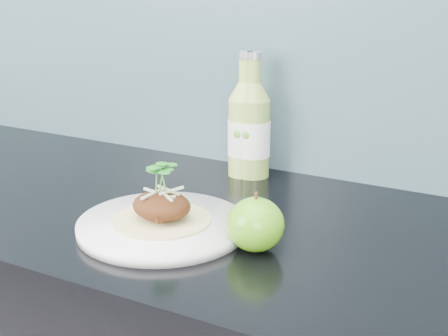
{
  "coord_description": "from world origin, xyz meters",
  "views": [
    {
      "loc": [
        0.48,
        0.84,
        1.3
      ],
      "look_at": [
        0.03,
        1.66,
        1.0
      ],
      "focal_mm": 50.0,
      "sensor_mm": 36.0,
      "label": 1
    }
  ],
  "objects_px": {
    "green_apple": "(256,224)",
    "cider_bottle_right": "(253,130)",
    "cider_bottle_left": "(245,129)",
    "dinner_plate": "(162,225)"
  },
  "relations": [
    {
      "from": "green_apple",
      "to": "dinner_plate",
      "type": "bearing_deg",
      "value": -178.06
    },
    {
      "from": "dinner_plate",
      "to": "cider_bottle_left",
      "type": "relative_size",
      "value": 1.33
    },
    {
      "from": "green_apple",
      "to": "cider_bottle_right",
      "type": "height_order",
      "value": "cider_bottle_right"
    },
    {
      "from": "green_apple",
      "to": "cider_bottle_right",
      "type": "distance_m",
      "value": 0.35
    },
    {
      "from": "green_apple",
      "to": "cider_bottle_left",
      "type": "xyz_separation_m",
      "value": [
        -0.17,
        0.31,
        0.05
      ]
    },
    {
      "from": "green_apple",
      "to": "cider_bottle_left",
      "type": "height_order",
      "value": "cider_bottle_left"
    },
    {
      "from": "green_apple",
      "to": "cider_bottle_left",
      "type": "relative_size",
      "value": 0.37
    },
    {
      "from": "dinner_plate",
      "to": "cider_bottle_left",
      "type": "xyz_separation_m",
      "value": [
        -0.01,
        0.31,
        0.09
      ]
    },
    {
      "from": "cider_bottle_left",
      "to": "dinner_plate",
      "type": "bearing_deg",
      "value": -84.38
    },
    {
      "from": "green_apple",
      "to": "cider_bottle_right",
      "type": "bearing_deg",
      "value": 116.57
    }
  ]
}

